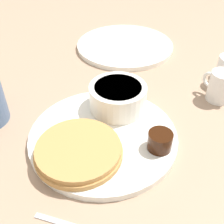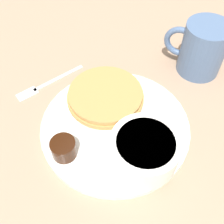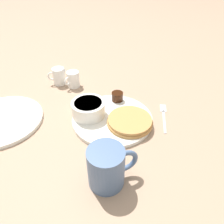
{
  "view_description": "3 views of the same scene",
  "coord_description": "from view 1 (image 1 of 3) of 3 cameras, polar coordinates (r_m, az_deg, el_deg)",
  "views": [
    {
      "loc": [
        0.35,
        0.01,
        0.34
      ],
      "look_at": [
        -0.02,
        0.02,
        0.04
      ],
      "focal_mm": 45.0,
      "sensor_mm": 36.0,
      "label": 1
    },
    {
      "loc": [
        -0.15,
        0.23,
        0.4
      ],
      "look_at": [
        0.01,
        -0.0,
        0.04
      ],
      "focal_mm": 45.0,
      "sensor_mm": 36.0,
      "label": 2
    },
    {
      "loc": [
        -0.1,
        -0.53,
        0.45
      ],
      "look_at": [
        -0.0,
        -0.01,
        0.04
      ],
      "focal_mm": 35.0,
      "sensor_mm": 36.0,
      "label": 3
    }
  ],
  "objects": [
    {
      "name": "butter_ramekin",
      "position": [
        0.53,
        3.16,
        2.99
      ],
      "size": [
        0.05,
        0.05,
        0.05
      ],
      "color": "white",
      "rests_on": "plate"
    },
    {
      "name": "pancake_stack",
      "position": [
        0.44,
        -6.83,
        -7.8
      ],
      "size": [
        0.14,
        0.14,
        0.02
      ],
      "color": "#B78447",
      "rests_on": "plate"
    },
    {
      "name": "syrup_cup",
      "position": [
        0.45,
        9.71,
        -5.8
      ],
      "size": [
        0.04,
        0.04,
        0.03
      ],
      "color": "black",
      "rests_on": "plate"
    },
    {
      "name": "far_plate",
      "position": [
        0.77,
        2.64,
        13.33
      ],
      "size": [
        0.25,
        0.25,
        0.01
      ],
      "color": "white",
      "rests_on": "ground_plane"
    },
    {
      "name": "ground_plane",
      "position": [
        0.49,
        -1.79,
        -5.4
      ],
      "size": [
        4.0,
        4.0,
        0.0
      ],
      "primitive_type": "plane",
      "color": "#9E7F66"
    },
    {
      "name": "creamer_pitcher_near",
      "position": [
        0.6,
        21.16,
        4.96
      ],
      "size": [
        0.06,
        0.05,
        0.06
      ],
      "color": "white",
      "rests_on": "ground_plane"
    },
    {
      "name": "bowl",
      "position": [
        0.52,
        1.19,
        3.18
      ],
      "size": [
        0.11,
        0.11,
        0.05
      ],
      "color": "white",
      "rests_on": "plate"
    },
    {
      "name": "plate",
      "position": [
        0.49,
        -1.8,
        -4.9
      ],
      "size": [
        0.25,
        0.25,
        0.01
      ],
      "color": "white",
      "rests_on": "ground_plane"
    }
  ]
}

